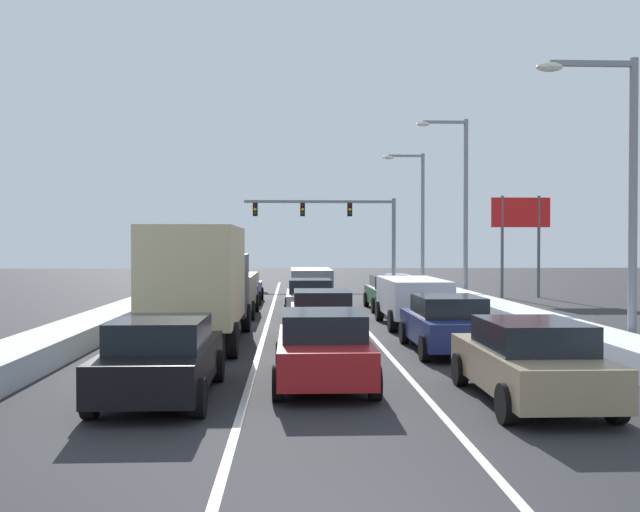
{
  "coord_description": "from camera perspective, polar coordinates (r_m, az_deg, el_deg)",
  "views": [
    {
      "loc": [
        -0.85,
        -6.76,
        2.88
      ],
      "look_at": [
        0.63,
        28.68,
        2.29
      ],
      "focal_mm": 39.46,
      "sensor_mm": 36.0,
      "label": 1
    }
  ],
  "objects": [
    {
      "name": "sedan_navy_right_lane_second",
      "position": [
        19.15,
        10.27,
        -5.41
      ],
      "size": [
        2.0,
        4.5,
        1.51
      ],
      "color": "navy",
      "rests_on": "ground"
    },
    {
      "name": "box_truck_left_lane_second",
      "position": [
        20.35,
        -9.72,
        -1.82
      ],
      "size": [
        2.53,
        7.2,
        3.36
      ],
      "color": "#38383D",
      "rests_on": "ground"
    },
    {
      "name": "sedan_green_right_lane_fourth",
      "position": [
        31.11,
        5.72,
        -2.95
      ],
      "size": [
        2.0,
        4.5,
        1.51
      ],
      "color": "#1E5633",
      "rests_on": "ground"
    },
    {
      "name": "ground_plane",
      "position": [
        24.47,
        -0.38,
        -5.81
      ],
      "size": [
        120.0,
        120.0,
        0.0
      ],
      "primitive_type": "plane",
      "color": "#28282B"
    },
    {
      "name": "suv_gray_center_lane_fourth",
      "position": [
        34.62,
        -0.73,
        -2.13
      ],
      "size": [
        2.16,
        4.9,
        1.67
      ],
      "color": "slate",
      "rests_on": "ground"
    },
    {
      "name": "sedan_tan_right_lane_nearest",
      "position": [
        13.45,
        16.63,
        -8.14
      ],
      "size": [
        2.0,
        4.5,
        1.51
      ],
      "color": "#937F60",
      "rests_on": "ground"
    },
    {
      "name": "sedan_navy_left_lane_fourth",
      "position": [
        34.75,
        -6.36,
        -2.54
      ],
      "size": [
        2.0,
        4.5,
        1.51
      ],
      "color": "navy",
      "rests_on": "ground"
    },
    {
      "name": "snow_bank_right_shoulder",
      "position": [
        29.83,
        12.91,
        -3.98
      ],
      "size": [
        1.49,
        48.18,
        0.66
      ],
      "primitive_type": "cube",
      "color": "silver",
      "rests_on": "ground"
    },
    {
      "name": "street_lamp_right_mid",
      "position": [
        36.34,
        11.24,
        4.96
      ],
      "size": [
        2.66,
        0.36,
        9.2
      ],
      "color": "gray",
      "rests_on": "ground"
    },
    {
      "name": "sedan_black_left_lane_nearest",
      "position": [
        13.58,
        -12.73,
        -8.04
      ],
      "size": [
        2.0,
        4.5,
        1.51
      ],
      "color": "black",
      "rests_on": "ground"
    },
    {
      "name": "street_lamp_right_far",
      "position": [
        44.76,
        7.9,
        3.81
      ],
      "size": [
        2.66,
        0.36,
        8.59
      ],
      "color": "gray",
      "rests_on": "ground"
    },
    {
      "name": "sedan_maroon_center_lane_second",
      "position": [
        21.0,
        0.12,
        -4.83
      ],
      "size": [
        2.0,
        4.5,
        1.51
      ],
      "color": "maroon",
      "rests_on": "ground"
    },
    {
      "name": "traffic_light_gantry",
      "position": [
        50.71,
        1.72,
        3.06
      ],
      "size": [
        10.94,
        0.47,
        6.2
      ],
      "color": "slate",
      "rests_on": "ground"
    },
    {
      "name": "lane_stripe_between_center_lane_and_left_lane",
      "position": [
        28.82,
        -4.08,
        -4.77
      ],
      "size": [
        0.14,
        48.18,
        0.01
      ],
      "primitive_type": "cube",
      "color": "silver",
      "rests_on": "ground"
    },
    {
      "name": "roadside_sign_right",
      "position": [
        39.43,
        15.96,
        2.58
      ],
      "size": [
        3.2,
        0.16,
        5.5
      ],
      "color": "#59595B",
      "rests_on": "ground"
    },
    {
      "name": "sedan_red_center_lane_nearest",
      "position": [
        14.54,
        0.24,
        -7.42
      ],
      "size": [
        2.0,
        4.5,
        1.51
      ],
      "color": "maroon",
      "rests_on": "ground"
    },
    {
      "name": "sedan_silver_center_lane_third",
      "position": [
        27.8,
        -0.83,
        -3.41
      ],
      "size": [
        2.0,
        4.5,
        1.51
      ],
      "color": "#B7BABF",
      "rests_on": "ground"
    },
    {
      "name": "suv_white_right_lane_third",
      "position": [
        24.95,
        7.51,
        -3.34
      ],
      "size": [
        2.16,
        4.9,
        1.67
      ],
      "color": "silver",
      "rests_on": "ground"
    },
    {
      "name": "lane_stripe_between_right_lane_and_center_lane",
      "position": [
        28.92,
        2.69,
        -4.75
      ],
      "size": [
        0.14,
        48.18,
        0.01
      ],
      "primitive_type": "cube",
      "color": "silver",
      "rests_on": "ground"
    },
    {
      "name": "street_lamp_right_near",
      "position": [
        19.68,
        23.06,
        5.94
      ],
      "size": [
        2.66,
        0.36,
        7.65
      ],
      "color": "gray",
      "rests_on": "ground"
    },
    {
      "name": "snow_bank_left_shoulder",
      "position": [
        29.43,
        -14.48,
        -4.09
      ],
      "size": [
        1.52,
        48.18,
        0.62
      ],
      "primitive_type": "cube",
      "color": "silver",
      "rests_on": "ground"
    },
    {
      "name": "suv_tan_left_lane_third",
      "position": [
        28.47,
        -7.31,
        -2.81
      ],
      "size": [
        2.16,
        4.9,
        1.67
      ],
      "color": "#937F60",
      "rests_on": "ground"
    }
  ]
}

